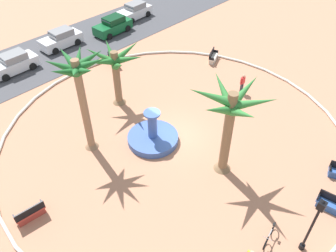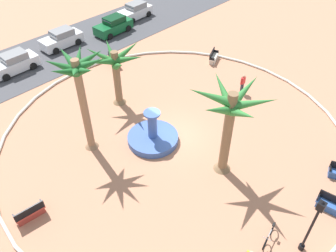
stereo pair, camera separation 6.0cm
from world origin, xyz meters
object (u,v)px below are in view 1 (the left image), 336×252
Objects in this scene: palm_tree_mid_plaza at (230,116)px; parked_car_second at (61,39)px; palm_tree_by_curb at (115,66)px; bench_west at (331,206)px; parked_car_rightmost at (135,11)px; bicycle_red_frame at (270,235)px; bench_east at (213,58)px; parked_car_leftmost at (13,63)px; parked_car_third at (113,26)px; fountain at (153,137)px; lamppost at (314,222)px; person_cyclist_photo at (242,83)px; palm_tree_near_fountain at (79,82)px; bench_southeast at (114,62)px; bench_north at (30,214)px.

palm_tree_mid_plaza is 21.06m from parked_car_second.
palm_tree_by_curb is 11.36m from parked_car_second.
parked_car_rightmost is at bearing 70.15° from bench_west.
bicycle_red_frame is 0.42× the size of parked_car_rightmost.
bench_east is (9.89, 8.48, -3.82)m from palm_tree_mid_plaza.
parked_car_leftmost and parked_car_third have the same top height.
fountain is 2.04× the size of bench_west.
person_cyclist_photo is at bearing 47.51° from lamppost.
palm_tree_near_fountain is 1.75× the size of lamppost.
bench_east is 0.41× the size of parked_car_third.
bench_southeast is 11.43m from person_cyclist_photo.
fountain is 2.03× the size of bench_east.
parked_car_second is 9.34m from parked_car_rightmost.
bench_west is 11.53m from person_cyclist_photo.
person_cyclist_photo is 0.41× the size of parked_car_third.
parked_car_second is 0.99× the size of parked_car_third.
parked_car_leftmost is (-13.25, 11.22, 0.43)m from bench_east.
parked_car_leftmost is 14.69m from parked_car_rightmost.
bench_west is at bearing -119.42° from bench_east.
parked_car_rightmost is at bearing 83.34° from bench_east.
parked_car_second is at bearing 10.44° from parked_car_leftmost.
palm_tree_mid_plaza is (0.02, -9.77, 0.95)m from palm_tree_by_curb.
parked_car_second is at bearing 122.99° from bench_east.
person_cyclist_photo is 0.42× the size of parked_car_leftmost.
parked_car_third reaches higher than bench_southeast.
person_cyclist_photo is at bearing -67.97° from bench_southeast.
bench_east is at bearing -76.67° from parked_car_third.
fountain is 8.83m from person_cyclist_photo.
fountain is at bearing -103.82° from palm_tree_by_curb.
bench_east is at bearing 60.58° from bench_west.
lamppost reaches higher than parked_car_third.
bench_southeast is (3.26, 4.61, -2.87)m from palm_tree_by_curb.
person_cyclist_photo is at bearing -16.48° from palm_tree_near_fountain.
bench_north is 0.98× the size of bench_southeast.
parked_car_second reaches higher than bench_east.
lamppost is (-3.21, 0.02, 1.92)m from bench_west.
fountain reaches higher than bench_north.
bench_east is at bearing 40.62° from palm_tree_mid_plaza.
person_cyclist_photo is at bearing -71.82° from parked_car_second.
parked_car_second is (0.31, 26.80, 0.43)m from bench_west.
parked_car_leftmost is (-6.59, 5.33, 0.43)m from bench_southeast.
parked_car_rightmost is at bearing 64.29° from lamppost.
parked_car_third is at bearing 68.33° from bicycle_red_frame.
palm_tree_mid_plaza is 9.02m from person_cyclist_photo.
fountain is 0.50× the size of palm_tree_near_fountain.
palm_tree_near_fountain is 4.06× the size of bench_east.
parked_car_leftmost reaches higher than bench_southeast.
parked_car_rightmost is at bearing 35.89° from bench_north.
palm_tree_mid_plaza is at bearing -118.75° from parked_car_rightmost.
lamppost reaches higher than parked_car_leftmost.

